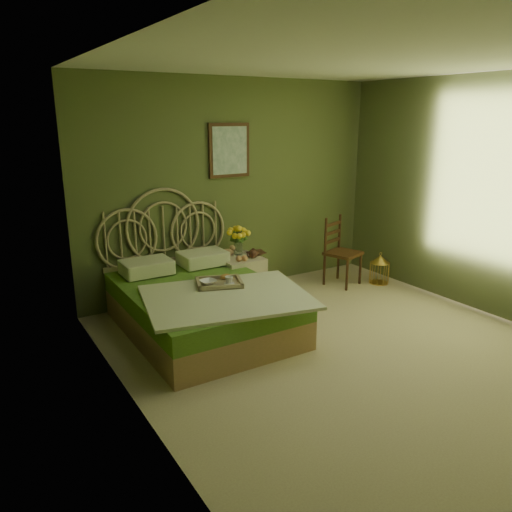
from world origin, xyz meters
TOP-DOWN VIEW (x-y plane):
  - floor at (0.00, 0.00)m, footprint 4.50×4.50m
  - ceiling at (0.00, 0.00)m, footprint 4.50×4.50m
  - wall_back at (0.00, 2.25)m, footprint 4.00×0.00m
  - wall_left at (-2.00, 0.00)m, footprint 0.00×4.50m
  - wall_right at (2.00, 0.00)m, footprint 0.00×4.50m
  - wall_art at (-0.08, 2.22)m, footprint 0.54×0.04m
  - bed at (-0.96, 1.29)m, footprint 1.73×2.18m
  - nightstand at (-0.17, 1.83)m, footprint 0.48×0.49m
  - chair at (1.25, 1.68)m, footprint 0.50×0.50m
  - birdcage at (1.70, 1.38)m, footprint 0.25×0.25m
  - book_lower at (0.00, 1.84)m, footprint 0.20×0.23m
  - book_upper at (0.00, 1.84)m, footprint 0.19×0.23m
  - cereal_bowl at (-0.92, 1.17)m, footprint 0.18×0.18m
  - coffee_cup at (-0.74, 1.06)m, footprint 0.10×0.10m

SIDE VIEW (x-z plane):
  - floor at x=0.00m, z-range 0.00..0.00m
  - birdcage at x=1.70m, z-range 0.00..0.38m
  - bed at x=-0.96m, z-range -0.38..0.97m
  - nightstand at x=-0.17m, z-range -0.13..0.83m
  - chair at x=1.25m, z-range 0.05..0.94m
  - book_lower at x=0.00m, z-range 0.53..0.55m
  - cereal_bowl at x=-0.92m, z-range 0.52..0.56m
  - coffee_cup at x=-0.74m, z-range 0.52..0.60m
  - book_upper at x=0.00m, z-range 0.55..0.57m
  - wall_back at x=0.00m, z-range -0.70..3.30m
  - wall_left at x=-2.00m, z-range -0.95..3.55m
  - wall_right at x=2.00m, z-range -0.95..3.55m
  - wall_art at x=-0.08m, z-range 1.43..2.07m
  - ceiling at x=0.00m, z-range 2.60..2.60m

